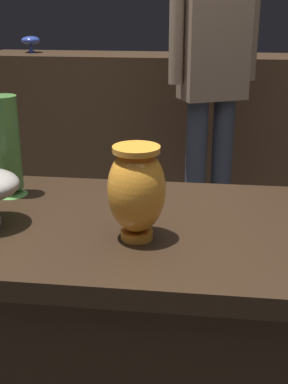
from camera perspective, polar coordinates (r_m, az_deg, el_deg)
display_plinth at (r=1.52m, az=0.67°, el=-17.16°), size 1.20×0.64×0.80m
back_display_shelf at (r=3.50m, az=4.77°, el=6.56°), size 2.60×0.40×0.99m
vase_centerpiece at (r=1.19m, az=-0.82°, el=0.26°), size 0.13×0.13×0.22m
vase_tall_behind at (r=1.52m, az=-14.71°, el=4.62°), size 0.10×0.10×0.28m
shelf_vase_center at (r=3.44m, az=5.11°, el=16.54°), size 0.07×0.07×0.23m
shelf_vase_far_left at (r=3.63m, az=-12.23°, el=15.79°), size 0.12×0.12×0.10m
visitor_center_back at (r=2.69m, az=7.55°, el=13.61°), size 0.43×0.30×1.72m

